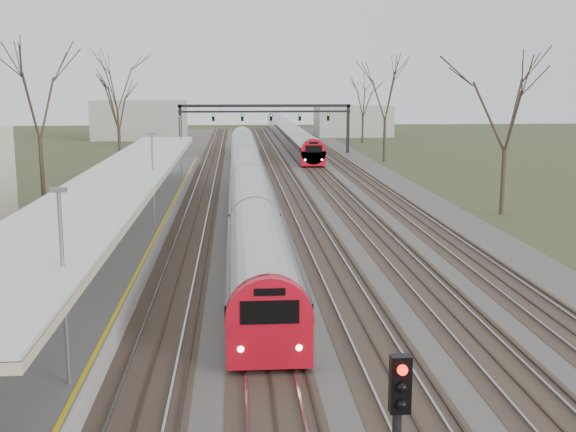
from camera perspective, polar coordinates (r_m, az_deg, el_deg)
name	(u,v)px	position (r m, az deg, el deg)	size (l,w,h in m)	color
track_bed	(281,188)	(59.27, -0.59, 2.20)	(24.00, 160.00, 0.22)	#474442
platform	(138,226)	(42.20, -11.78, -0.77)	(3.50, 69.00, 1.00)	#9E9B93
canopy	(124,176)	(37.25, -12.86, 3.07)	(4.10, 50.00, 3.11)	slate
signal_gantry	(265,114)	(88.69, -1.82, 8.06)	(21.00, 0.59, 6.08)	black
tree_west_far	(37,91)	(53.30, -19.21, 9.30)	(5.50, 5.50, 11.33)	#2D231C
tree_east_far	(507,103)	(48.79, 16.92, 8.52)	(5.00, 5.00, 10.30)	#2D231C
train_near	(247,173)	(57.71, -3.25, 3.38)	(2.62, 75.21, 3.05)	#ACAEB6
train_far	(287,131)	(110.36, -0.08, 6.74)	(2.62, 75.21, 3.05)	#ACAEB6
signal_post	(398,431)	(12.87, 8.67, -16.43)	(0.35, 0.45, 4.10)	black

